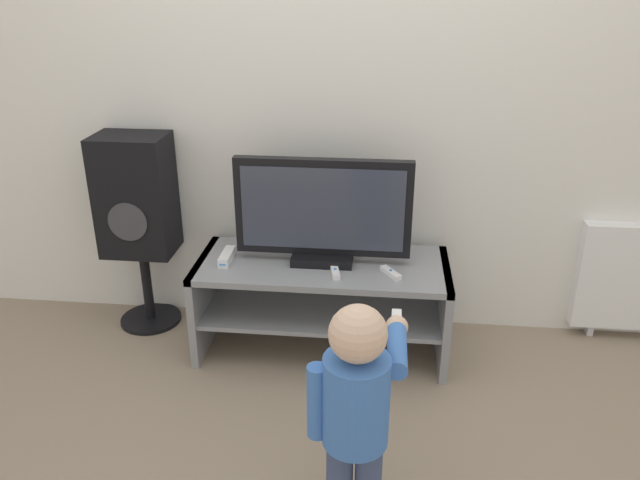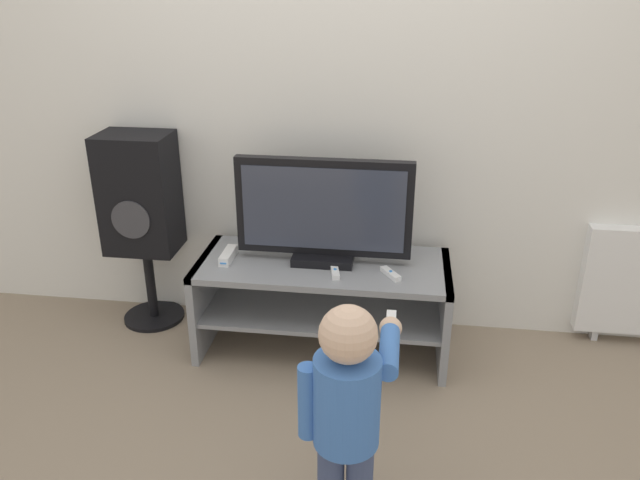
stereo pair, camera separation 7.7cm
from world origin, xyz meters
TOP-DOWN VIEW (x-y plane):
  - ground_plane at (0.00, 0.00)m, footprint 16.00×16.00m
  - wall_back at (0.00, 0.59)m, footprint 10.00×0.06m
  - tv_stand at (0.00, 0.25)m, footprint 1.19×0.51m
  - television at (0.00, 0.28)m, footprint 0.81×0.20m
  - game_console at (-0.45, 0.23)m, footprint 0.05×0.18m
  - remote_primary at (0.32, 0.16)m, footprint 0.10×0.13m
  - remote_secondary at (0.07, 0.14)m, footprint 0.06×0.13m
  - child at (0.22, -0.79)m, footprint 0.32×0.47m
  - speaker_tower at (-0.94, 0.41)m, footprint 0.35×0.32m

SIDE VIEW (x-z plane):
  - ground_plane at x=0.00m, z-range 0.00..0.00m
  - tv_stand at x=0.00m, z-range 0.08..0.54m
  - remote_primary at x=0.32m, z-range 0.46..0.49m
  - remote_secondary at x=0.07m, z-range 0.46..0.49m
  - game_console at x=-0.45m, z-range 0.47..0.51m
  - child at x=0.22m, z-range 0.07..0.91m
  - speaker_tower at x=-0.94m, z-range 0.17..1.19m
  - television at x=0.00m, z-range 0.46..0.96m
  - wall_back at x=0.00m, z-range 0.00..2.60m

